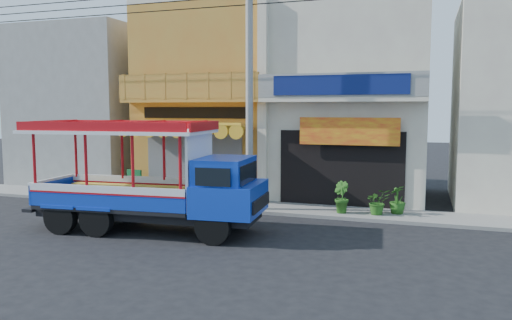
# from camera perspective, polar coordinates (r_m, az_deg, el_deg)

# --- Properties ---
(ground) EXTENTS (90.00, 90.00, 0.00)m
(ground) POSITION_cam_1_polar(r_m,az_deg,el_deg) (14.74, -1.34, -8.71)
(ground) COLOR black
(ground) RESTS_ON ground
(sidewalk) EXTENTS (30.00, 2.00, 0.12)m
(sidewalk) POSITION_cam_1_polar(r_m,az_deg,el_deg) (18.44, 2.93, -5.55)
(sidewalk) COLOR slate
(sidewalk) RESTS_ON ground
(shophouse_left) EXTENTS (6.00, 7.50, 8.24)m
(shophouse_left) POSITION_cam_1_polar(r_m,az_deg,el_deg) (23.14, -3.95, 6.85)
(shophouse_left) COLOR #BD732A
(shophouse_left) RESTS_ON ground
(shophouse_right) EXTENTS (6.00, 6.75, 8.24)m
(shophouse_right) POSITION_cam_1_polar(r_m,az_deg,el_deg) (21.56, 11.05, 6.83)
(shophouse_right) COLOR beige
(shophouse_right) RESTS_ON ground
(party_pilaster) EXTENTS (0.35, 0.30, 8.00)m
(party_pilaster) POSITION_cam_1_polar(r_m,az_deg,el_deg) (19.18, 0.79, 6.74)
(party_pilaster) COLOR beige
(party_pilaster) RESTS_ON ground
(filler_building_left) EXTENTS (6.00, 6.00, 7.60)m
(filler_building_left) POSITION_cam_1_polar(r_m,az_deg,el_deg) (26.65, -18.02, 5.79)
(filler_building_left) COLOR gray
(filler_building_left) RESTS_ON ground
(utility_pole) EXTENTS (28.00, 0.26, 9.00)m
(utility_pole) POSITION_cam_1_polar(r_m,az_deg,el_deg) (17.71, -0.30, 10.16)
(utility_pole) COLOR gray
(utility_pole) RESTS_ON ground
(songthaew_truck) EXTENTS (7.32, 2.86, 3.34)m
(songthaew_truck) POSITION_cam_1_polar(r_m,az_deg,el_deg) (15.15, -10.61, -2.20)
(songthaew_truck) COLOR black
(songthaew_truck) RESTS_ON ground
(green_sign) EXTENTS (0.71, 0.39, 1.08)m
(green_sign) POSITION_cam_1_polar(r_m,az_deg,el_deg) (21.32, -13.72, -2.75)
(green_sign) COLOR black
(green_sign) RESTS_ON sidewalk
(potted_plant_a) EXTENTS (1.01, 0.96, 0.89)m
(potted_plant_a) POSITION_cam_1_polar(r_m,az_deg,el_deg) (17.52, 13.74, -4.64)
(potted_plant_a) COLOR #255919
(potted_plant_a) RESTS_ON sidewalk
(potted_plant_b) EXTENTS (0.75, 0.77, 1.09)m
(potted_plant_b) POSITION_cam_1_polar(r_m,az_deg,el_deg) (17.55, 9.67, -4.20)
(potted_plant_b) COLOR #255919
(potted_plant_b) RESTS_ON sidewalk
(potted_plant_c) EXTENTS (0.75, 0.75, 0.97)m
(potted_plant_c) POSITION_cam_1_polar(r_m,az_deg,el_deg) (17.82, 15.86, -4.38)
(potted_plant_c) COLOR #255919
(potted_plant_c) RESTS_ON sidewalk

